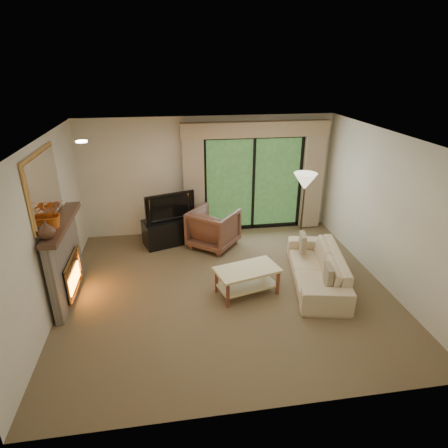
{
  "coord_description": "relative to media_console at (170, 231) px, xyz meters",
  "views": [
    {
      "loc": [
        -0.89,
        -5.45,
        3.65
      ],
      "look_at": [
        0.0,
        0.3,
        1.1
      ],
      "focal_mm": 30.0,
      "sensor_mm": 36.0,
      "label": 1
    }
  ],
  "objects": [
    {
      "name": "floor",
      "position": [
        0.92,
        -1.95,
        -0.28
      ],
      "size": [
        5.5,
        5.5,
        0.0
      ],
      "primitive_type": "plane",
      "color": "brown",
      "rests_on": "ground"
    },
    {
      "name": "ceiling",
      "position": [
        0.92,
        -1.95,
        2.32
      ],
      "size": [
        5.5,
        5.5,
        0.0
      ],
      "primitive_type": "plane",
      "rotation": [
        3.14,
        0.0,
        0.0
      ],
      "color": "white",
      "rests_on": "ground"
    },
    {
      "name": "wall_back",
      "position": [
        0.92,
        0.55,
        1.02
      ],
      "size": [
        5.0,
        0.0,
        5.0
      ],
      "primitive_type": "plane",
      "rotation": [
        1.57,
        0.0,
        0.0
      ],
      "color": "beige",
      "rests_on": "ground"
    },
    {
      "name": "wall_front",
      "position": [
        0.92,
        -4.45,
        1.02
      ],
      "size": [
        5.0,
        0.0,
        5.0
      ],
      "primitive_type": "plane",
      "rotation": [
        -1.57,
        0.0,
        0.0
      ],
      "color": "beige",
      "rests_on": "ground"
    },
    {
      "name": "wall_left",
      "position": [
        -1.83,
        -1.95,
        1.02
      ],
      "size": [
        0.0,
        5.0,
        5.0
      ],
      "primitive_type": "plane",
      "rotation": [
        1.57,
        0.0,
        1.57
      ],
      "color": "beige",
      "rests_on": "ground"
    },
    {
      "name": "wall_right",
      "position": [
        3.67,
        -1.95,
        1.02
      ],
      "size": [
        0.0,
        5.0,
        5.0
      ],
      "primitive_type": "plane",
      "rotation": [
        1.57,
        0.0,
        -1.57
      ],
      "color": "beige",
      "rests_on": "ground"
    },
    {
      "name": "fireplace",
      "position": [
        -1.71,
        -1.75,
        0.41
      ],
      "size": [
        0.24,
        1.7,
        1.37
      ],
      "primitive_type": null,
      "color": "slate",
      "rests_on": "floor"
    },
    {
      "name": "mirror",
      "position": [
        -1.79,
        -1.75,
        1.67
      ],
      "size": [
        0.07,
        1.45,
        1.02
      ],
      "primitive_type": null,
      "color": "#D4974B",
      "rests_on": "wall_left"
    },
    {
      "name": "sliding_door",
      "position": [
        1.92,
        0.5,
        0.82
      ],
      "size": [
        2.26,
        0.1,
        2.16
      ],
      "primitive_type": null,
      "color": "black",
      "rests_on": "floor"
    },
    {
      "name": "curtain_left",
      "position": [
        0.57,
        0.39,
        0.92
      ],
      "size": [
        0.45,
        0.18,
        2.35
      ],
      "primitive_type": "cube",
      "color": "tan",
      "rests_on": "floor"
    },
    {
      "name": "curtain_right",
      "position": [
        3.27,
        0.39,
        0.92
      ],
      "size": [
        0.45,
        0.18,
        2.35
      ],
      "primitive_type": "cube",
      "color": "tan",
      "rests_on": "floor"
    },
    {
      "name": "cornice",
      "position": [
        1.92,
        0.41,
        2.04
      ],
      "size": [
        3.2,
        0.24,
        0.32
      ],
      "primitive_type": "cube",
      "color": "tan",
      "rests_on": "wall_back"
    },
    {
      "name": "media_console",
      "position": [
        0.0,
        0.0,
        0.0
      ],
      "size": [
        1.22,
        0.83,
        0.56
      ],
      "primitive_type": "cube",
      "rotation": [
        0.0,
        0.0,
        0.32
      ],
      "color": "black",
      "rests_on": "floor"
    },
    {
      "name": "tv",
      "position": [
        0.0,
        0.0,
        0.58
      ],
      "size": [
        1.05,
        0.47,
        0.61
      ],
      "primitive_type": "imported",
      "rotation": [
        0.0,
        0.0,
        0.32
      ],
      "color": "black",
      "rests_on": "media_console"
    },
    {
      "name": "armchair",
      "position": [
        0.91,
        -0.28,
        0.13
      ],
      "size": [
        1.25,
        1.26,
        0.82
      ],
      "primitive_type": "imported",
      "rotation": [
        0.0,
        0.0,
        2.47
      ],
      "color": "brown",
      "rests_on": "floor"
    },
    {
      "name": "sofa",
      "position": [
        2.53,
        -1.99,
        0.02
      ],
      "size": [
        1.21,
        2.19,
        0.6
      ],
      "primitive_type": "imported",
      "rotation": [
        0.0,
        0.0,
        -1.77
      ],
      "color": "beige",
      "rests_on": "floor"
    },
    {
      "name": "pillow_near",
      "position": [
        2.46,
        -2.59,
        0.23
      ],
      "size": [
        0.15,
        0.35,
        0.34
      ],
      "primitive_type": "cube",
      "rotation": [
        0.0,
        0.0,
        -0.2
      ],
      "color": "brown",
      "rests_on": "sofa"
    },
    {
      "name": "pillow_far",
      "position": [
        2.46,
        -1.4,
        0.23
      ],
      "size": [
        0.16,
        0.36,
        0.35
      ],
      "primitive_type": "cube",
      "rotation": [
        0.0,
        0.0,
        -0.2
      ],
      "color": "brown",
      "rests_on": "sofa"
    },
    {
      "name": "coffee_table",
      "position": [
        1.24,
        -2.12,
        -0.04
      ],
      "size": [
        1.16,
        0.83,
        0.47
      ],
      "primitive_type": null,
      "rotation": [
        0.0,
        0.0,
        0.26
      ],
      "color": "beige",
      "rests_on": "floor"
    },
    {
      "name": "floor_lamp",
      "position": [
        2.63,
        -0.81,
        0.56
      ],
      "size": [
        0.55,
        0.55,
        1.68
      ],
      "primitive_type": null,
      "rotation": [
        0.0,
        0.0,
        0.26
      ],
      "color": "#EDE4C4",
      "rests_on": "floor"
    },
    {
      "name": "vase",
      "position": [
        -1.69,
        -2.36,
        1.22
      ],
      "size": [
        0.31,
        0.31,
        0.26
      ],
      "primitive_type": "imported",
      "rotation": [
        0.0,
        0.0,
        0.32
      ],
      "color": "#4C3123",
      "rests_on": "fireplace"
    },
    {
      "name": "branches",
      "position": [
        -1.69,
        -2.02,
        1.33
      ],
      "size": [
        0.43,
        0.37,
        0.47
      ],
      "primitive_type": "imported",
      "rotation": [
        0.0,
        0.0,
        0.02
      ],
      "color": "#C65616",
      "rests_on": "fireplace"
    }
  ]
}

